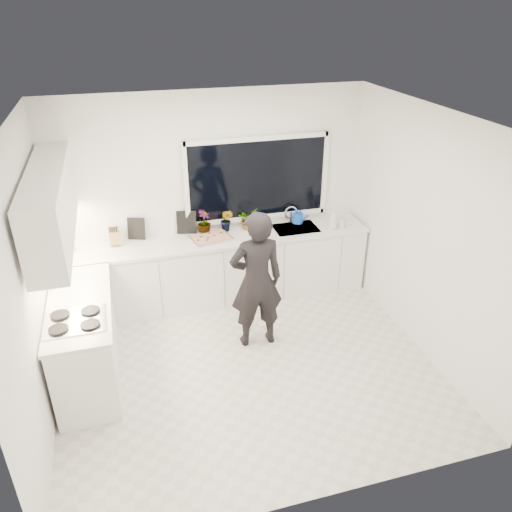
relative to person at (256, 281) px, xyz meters
name	(u,v)px	position (x,y,z in m)	size (l,w,h in m)	color
floor	(248,366)	(-0.21, -0.41, -0.84)	(4.00, 3.50, 0.02)	beige
wall_back	(212,197)	(-0.21, 1.35, 0.52)	(4.00, 0.02, 2.70)	white
wall_left	(29,288)	(-2.22, -0.41, 0.52)	(0.02, 3.50, 2.70)	white
wall_right	(426,235)	(1.80, -0.41, 0.52)	(0.02, 3.50, 2.70)	white
ceiling	(246,119)	(-0.21, -0.41, 1.88)	(4.00, 3.50, 0.02)	white
window	(257,179)	(0.39, 1.31, 0.72)	(1.80, 0.02, 1.00)	black
base_cabinets_back	(219,270)	(-0.21, 1.04, -0.39)	(3.92, 0.58, 0.88)	white
base_cabinets_left	(86,341)	(-1.88, -0.06, -0.39)	(0.58, 1.60, 0.88)	white
countertop_back	(218,239)	(-0.21, 1.03, 0.07)	(3.94, 0.62, 0.04)	silver
countertop_left	(79,304)	(-1.88, -0.06, 0.07)	(0.62, 1.60, 0.04)	silver
upper_cabinets	(51,205)	(-2.00, 0.29, 1.02)	(0.34, 2.10, 0.70)	white
sink	(296,231)	(0.84, 1.04, 0.04)	(0.58, 0.42, 0.14)	silver
faucet	(291,215)	(0.84, 1.24, 0.20)	(0.03, 0.03, 0.22)	silver
stovetop	(75,321)	(-1.90, -0.41, 0.10)	(0.56, 0.48, 0.03)	black
person	(256,281)	(0.00, 0.00, 0.00)	(0.61, 0.40, 1.66)	black
pizza_tray	(211,238)	(-0.31, 1.01, 0.10)	(0.49, 0.36, 0.03)	#B2B2B7
pizza	(211,237)	(-0.31, 1.01, 0.12)	(0.45, 0.32, 0.01)	red
watering_can	(298,218)	(0.92, 1.20, 0.15)	(0.14, 0.14, 0.13)	blue
paper_towel_roll	(68,242)	(-2.02, 1.14, 0.22)	(0.11, 0.11, 0.26)	white
knife_block	(115,237)	(-1.48, 1.18, 0.20)	(0.13, 0.10, 0.22)	olive
utensil_crock	(61,276)	(-2.06, 0.39, 0.17)	(0.13, 0.13, 0.16)	silver
picture_frame_large	(136,229)	(-1.20, 1.28, 0.23)	(0.22, 0.02, 0.28)	black
picture_frame_small	(186,222)	(-0.57, 1.28, 0.24)	(0.25, 0.02, 0.30)	black
herb_plants	(229,220)	(-0.02, 1.20, 0.24)	(0.86, 0.32, 0.32)	#26662D
soap_bottles	(336,219)	(1.34, 0.89, 0.22)	(0.27, 0.15, 0.30)	#D8BF66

